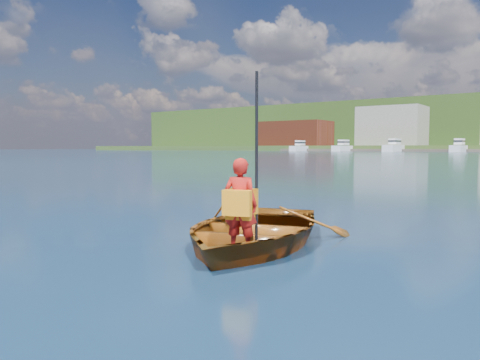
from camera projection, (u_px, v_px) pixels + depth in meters
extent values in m
plane|color=#18344A|center=(260.00, 234.00, 7.26)|extent=(600.00, 600.00, 0.00)
imported|color=#67300A|center=(252.00, 230.00, 6.44)|extent=(3.28, 3.97, 0.71)
imported|color=red|center=(240.00, 205.00, 5.51)|extent=(0.47, 0.37, 1.12)
cube|color=orange|center=(237.00, 203.00, 5.40)|extent=(0.35, 0.19, 0.30)
cube|color=orange|center=(244.00, 201.00, 5.62)|extent=(0.35, 0.17, 0.30)
cube|color=orange|center=(240.00, 217.00, 5.52)|extent=(0.35, 0.29, 0.05)
cylinder|color=black|center=(257.00, 162.00, 5.57)|extent=(0.04, 0.04, 2.14)
cube|color=brown|center=(295.00, 134.00, 192.93)|extent=(28.00, 16.00, 10.00)
cube|color=#9B958D|center=(392.00, 126.00, 169.66)|extent=(22.00, 16.00, 14.00)
cube|color=white|center=(299.00, 149.00, 167.53)|extent=(2.68, 9.59, 2.02)
cube|color=white|center=(300.00, 143.00, 168.16)|extent=(1.88, 4.31, 1.80)
cube|color=black|center=(300.00, 143.00, 168.15)|extent=(1.93, 4.51, 0.50)
cube|color=white|center=(342.00, 149.00, 157.96)|extent=(3.07, 10.96, 2.15)
cube|color=white|center=(344.00, 142.00, 158.70)|extent=(2.15, 4.93, 1.80)
cube|color=black|center=(344.00, 142.00, 158.69)|extent=(2.21, 5.15, 0.50)
cube|color=white|center=(393.00, 149.00, 147.98)|extent=(3.41, 12.20, 2.34)
cube|color=white|center=(395.00, 141.00, 148.81)|extent=(2.39, 5.49, 1.80)
cube|color=black|center=(395.00, 141.00, 148.80)|extent=(2.46, 5.73, 0.50)
cube|color=white|center=(458.00, 149.00, 136.98)|extent=(3.10, 11.08, 2.17)
cube|color=white|center=(459.00, 142.00, 137.73)|extent=(2.17, 4.99, 1.80)
cube|color=black|center=(459.00, 141.00, 137.72)|extent=(2.23, 5.21, 0.50)
cylinder|color=#382314|center=(455.00, 118.00, 235.08)|extent=(0.80, 0.80, 3.89)
sphere|color=#184D14|center=(455.00, 108.00, 234.72)|extent=(7.27, 7.27, 7.27)
cylinder|color=#382314|center=(358.00, 122.00, 268.38)|extent=(0.80, 0.80, 2.91)
sphere|color=#184D14|center=(358.00, 115.00, 268.11)|extent=(5.43, 5.43, 5.43)
cylinder|color=#382314|center=(434.00, 129.00, 213.74)|extent=(0.80, 0.80, 3.26)
sphere|color=#184D14|center=(434.00, 119.00, 213.44)|extent=(6.09, 6.09, 6.09)
cylinder|color=#382314|center=(305.00, 131.00, 252.69)|extent=(0.80, 0.80, 3.76)
sphere|color=#184D14|center=(305.00, 122.00, 252.34)|extent=(7.03, 7.03, 7.03)
cylinder|color=#382314|center=(366.00, 125.00, 251.22)|extent=(0.80, 0.80, 2.75)
sphere|color=#184D14|center=(366.00, 118.00, 250.96)|extent=(5.13, 5.13, 5.13)
cylinder|color=#382314|center=(329.00, 119.00, 295.17)|extent=(0.80, 0.80, 2.89)
sphere|color=#184D14|center=(329.00, 113.00, 294.90)|extent=(5.40, 5.40, 5.40)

